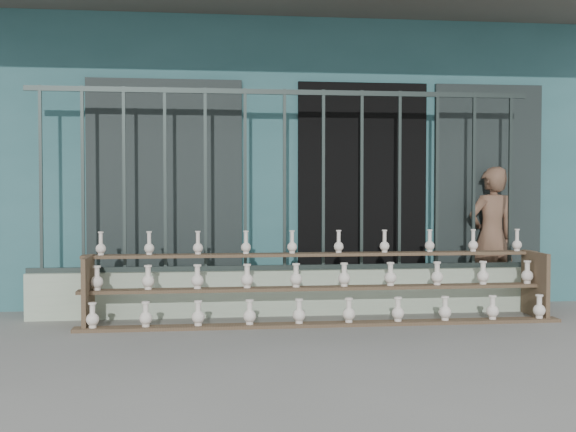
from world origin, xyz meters
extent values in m
plane|color=slate|center=(0.00, 0.00, 0.00)|extent=(60.00, 60.00, 0.00)
cube|color=#316469|center=(0.00, 4.30, 1.60)|extent=(7.00, 5.00, 3.20)
cube|color=black|center=(0.90, 1.82, 1.20)|extent=(1.40, 0.12, 2.40)
cube|color=black|center=(-1.20, 1.78, 1.20)|extent=(1.60, 0.08, 2.40)
cube|color=black|center=(2.30, 1.78, 1.20)|extent=(1.20, 0.08, 2.40)
cube|color=#B3C7AB|center=(0.00, 1.30, 0.23)|extent=(5.00, 0.20, 0.45)
cube|color=#283330|center=(-2.35, 1.30, 1.35)|extent=(0.03, 0.03, 1.80)
cube|color=#283330|center=(-1.96, 1.30, 1.35)|extent=(0.03, 0.03, 1.80)
cube|color=#283330|center=(-1.57, 1.30, 1.35)|extent=(0.03, 0.03, 1.80)
cube|color=#283330|center=(-1.18, 1.30, 1.35)|extent=(0.03, 0.03, 1.80)
cube|color=#283330|center=(-0.78, 1.30, 1.35)|extent=(0.03, 0.03, 1.80)
cube|color=#283330|center=(-0.39, 1.30, 1.35)|extent=(0.03, 0.03, 1.80)
cube|color=#283330|center=(0.00, 1.30, 1.35)|extent=(0.03, 0.03, 1.80)
cube|color=#283330|center=(0.39, 1.30, 1.35)|extent=(0.03, 0.03, 1.80)
cube|color=#283330|center=(0.78, 1.30, 1.35)|extent=(0.03, 0.03, 1.80)
cube|color=#283330|center=(1.17, 1.30, 1.35)|extent=(0.03, 0.03, 1.80)
cube|color=#283330|center=(1.57, 1.30, 1.35)|extent=(0.03, 0.03, 1.80)
cube|color=#283330|center=(1.96, 1.30, 1.35)|extent=(0.03, 0.03, 1.80)
cube|color=#283330|center=(2.35, 1.30, 1.35)|extent=(0.03, 0.03, 1.80)
cube|color=#283330|center=(0.00, 1.30, 2.22)|extent=(5.00, 0.04, 0.05)
cube|color=#283330|center=(0.00, 1.30, 0.47)|extent=(5.00, 0.04, 0.05)
cube|color=brown|center=(0.29, 0.65, 0.01)|extent=(4.50, 0.18, 0.03)
cube|color=brown|center=(0.29, 0.90, 0.32)|extent=(4.50, 0.18, 0.03)
cube|color=brown|center=(0.29, 1.15, 0.61)|extent=(4.50, 0.18, 0.03)
cube|color=brown|center=(-1.86, 0.90, 0.32)|extent=(0.04, 0.55, 0.64)
cube|color=brown|center=(2.44, 0.90, 0.32)|extent=(0.04, 0.55, 0.64)
imported|color=brown|center=(2.28, 1.60, 0.75)|extent=(0.61, 0.47, 1.50)
camera|label=1|loc=(-0.81, -5.84, 1.24)|focal=45.00mm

